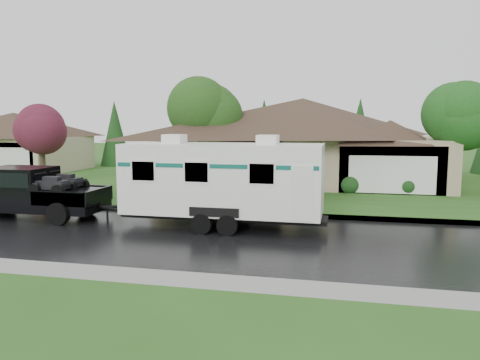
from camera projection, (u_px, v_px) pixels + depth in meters
The scene contains 12 objects.
ground at pixel (222, 225), 18.94m from camera, with size 140.00×140.00×0.00m, color #2C561B.
road at pixel (208, 237), 17.00m from camera, with size 140.00×8.00×0.01m, color black.
curb at pixel (234, 213), 21.11m from camera, with size 140.00×0.50×0.15m, color gray.
lawn at pixel (275, 180), 33.47m from camera, with size 140.00×26.00×0.15m, color #2C561B.
house_main at pixel (307, 131), 31.42m from camera, with size 19.44×10.80×6.90m.
house_far at pixel (16, 137), 38.62m from camera, with size 10.80×8.64×5.80m.
tree_left_green at pixel (206, 114), 28.21m from camera, with size 3.91×3.91×6.47m.
tree_red at pixel (41, 131), 29.79m from camera, with size 3.00×3.00×4.96m.
tree_right_green at pixel (459, 117), 25.70m from camera, with size 3.72×3.72×6.15m.
shrub_row at pixel (295, 182), 27.45m from camera, with size 13.60×1.00×1.00m.
pickup_truck at pixel (27, 191), 20.31m from camera, with size 6.62×2.52×2.21m.
travel_trailer at pixel (223, 179), 18.32m from camera, with size 8.17×2.87×3.66m.
Camera 1 is at (4.74, -17.98, 4.13)m, focal length 35.00 mm.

